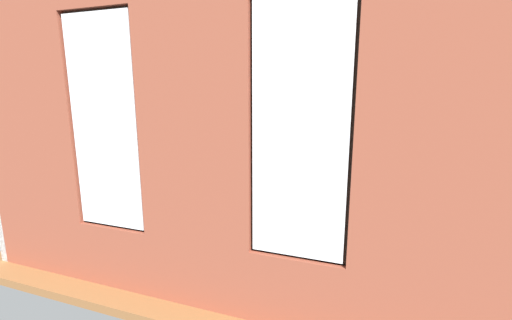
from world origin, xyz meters
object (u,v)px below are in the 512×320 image
couch_by_window (183,240)px  remote_black (274,188)px  media_console (158,186)px  tv_flatscreen (157,158)px  potted_plant_mid_room_small (339,185)px  couch_left (414,225)px  potted_plant_foreground_right (206,153)px  potted_plant_between_couches (299,212)px  remote_gray (254,191)px  candle_jar (244,184)px  potted_plant_near_tv (151,185)px  cup_ceramic (226,185)px  potted_plant_corner_near_left (414,174)px  potted_plant_by_left_couch (383,194)px  papasan_chair (265,169)px  potted_plant_corner_far_left (450,253)px  coffee_table (251,191)px  remote_silver (251,188)px

couch_by_window → remote_black: (-0.51, -2.25, 0.11)m
couch_by_window → media_console: couch_by_window is taller
tv_flatscreen → potted_plant_mid_room_small: 3.61m
potted_plant_mid_room_small → media_console: bearing=6.4°
remote_black → couch_left: bearing=151.0°
potted_plant_foreground_right → potted_plant_between_couches: bearing=130.3°
couch_left → remote_black: (2.27, -0.72, 0.11)m
couch_by_window → potted_plant_foreground_right: (1.65, -3.72, 0.36)m
remote_gray → media_console: 2.18m
remote_gray → media_console: bearing=-143.5°
couch_left → candle_jar: (2.85, -0.68, 0.15)m
media_console → potted_plant_mid_room_small: (-3.57, -0.40, 0.26)m
tv_flatscreen → potted_plant_between_couches: 4.02m
couch_left → tv_flatscreen: size_ratio=2.01×
couch_left → remote_gray: (2.56, -0.46, 0.11)m
media_console → potted_plant_near_tv: size_ratio=1.08×
cup_ceramic → potted_plant_corner_near_left: bearing=-151.4°
remote_black → tv_flatscreen: bearing=-9.8°
cup_ceramic → potted_plant_near_tv: (1.07, 0.74, 0.10)m
potted_plant_by_left_couch → potted_plant_corner_near_left: size_ratio=0.40×
cup_ceramic → potted_plant_foreground_right: bearing=-52.5°
remote_black → potted_plant_mid_room_small: 1.16m
papasan_chair → potted_plant_corner_near_left: 3.08m
cup_ceramic → potted_plant_corner_far_left: size_ratio=0.07×
coffee_table → tv_flatscreen: tv_flatscreen is taller
couch_left → cup_ceramic: bearing=-101.8°
potted_plant_near_tv → potted_plant_corner_near_left: size_ratio=0.74×
papasan_chair → potted_plant_corner_near_left: size_ratio=0.87×
couch_by_window → papasan_chair: size_ratio=1.90×
media_console → potted_plant_foreground_right: 1.61m
couch_left → potted_plant_between_couches: 2.05m
remote_silver → potted_plant_by_left_couch: potted_plant_by_left_couch is taller
candle_jar → coffee_table: bearing=150.3°
couch_by_window → potted_plant_near_tv: 1.89m
remote_gray → tv_flatscreen: size_ratio=0.18×
potted_plant_mid_room_small → potted_plant_foreground_right: (3.28, -1.13, 0.17)m
media_console → potted_plant_near_tv: 1.13m
remote_gray → remote_silver: same height
cup_ceramic → potted_plant_by_left_couch: 2.85m
remote_gray → potted_plant_near_tv: potted_plant_near_tv is taller
remote_silver → media_console: bearing=-4.3°
couch_by_window → potted_plant_near_tv: bearing=-41.8°
tv_flatscreen → potted_plant_foreground_right: bearing=-100.9°
remote_gray → media_console: size_ratio=0.17×
remote_black → media_console: 2.46m
couch_by_window → candle_jar: size_ratio=18.78×
cup_ceramic → potted_plant_mid_room_small: 2.04m
remote_black → papasan_chair: (0.66, -1.42, -0.00)m
potted_plant_mid_room_small → potted_plant_corner_near_left: bearing=-138.0°
tv_flatscreen → papasan_chair: bearing=-140.4°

